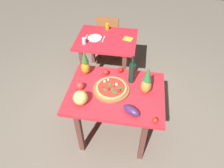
# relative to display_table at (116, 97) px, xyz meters

# --- Properties ---
(ground_plane) EXTENTS (10.00, 10.00, 0.00)m
(ground_plane) POSITION_rel_display_table_xyz_m (0.00, 0.00, -0.65)
(ground_plane) COLOR gray
(display_table) EXTENTS (1.12, 0.84, 0.75)m
(display_table) POSITION_rel_display_table_xyz_m (0.00, 0.00, 0.00)
(display_table) COLOR brown
(display_table) RESTS_ON ground_plane
(background_table) EXTENTS (0.94, 0.76, 0.75)m
(background_table) POSITION_rel_display_table_xyz_m (-0.31, 1.11, -0.02)
(background_table) COLOR brown
(background_table) RESTS_ON ground_plane
(dining_chair) EXTENTS (0.41, 0.41, 0.85)m
(dining_chair) POSITION_rel_display_table_xyz_m (-0.38, 1.72, -0.17)
(dining_chair) COLOR #975934
(dining_chair) RESTS_ON ground_plane
(pizza_board) EXTENTS (0.42, 0.42, 0.02)m
(pizza_board) POSITION_rel_display_table_xyz_m (-0.05, 0.02, 0.11)
(pizza_board) COLOR #975934
(pizza_board) RESTS_ON display_table
(pizza) EXTENTS (0.36, 0.36, 0.06)m
(pizza) POSITION_rel_display_table_xyz_m (-0.05, 0.02, 0.14)
(pizza) COLOR #E3AC60
(pizza) RESTS_ON pizza_board
(wine_bottle) EXTENTS (0.08, 0.08, 0.37)m
(wine_bottle) POSITION_rel_display_table_xyz_m (0.16, 0.20, 0.24)
(wine_bottle) COLOR #143023
(wine_bottle) RESTS_ON display_table
(pineapple_left) EXTENTS (0.11, 0.11, 0.34)m
(pineapple_left) POSITION_rel_display_table_xyz_m (-0.42, 0.27, 0.25)
(pineapple_left) COLOR #BF8A21
(pineapple_left) RESTS_ON display_table
(pineapple_right) EXTENTS (0.12, 0.12, 0.36)m
(pineapple_right) POSITION_rel_display_table_xyz_m (0.34, 0.05, 0.26)
(pineapple_right) COLOR #B98C39
(pineapple_right) RESTS_ON display_table
(melon) EXTENTS (0.16, 0.16, 0.16)m
(melon) POSITION_rel_display_table_xyz_m (-0.35, -0.23, 0.18)
(melon) COLOR #E2CC67
(melon) RESTS_ON display_table
(bell_pepper) EXTENTS (0.09, 0.09, 0.10)m
(bell_pepper) POSITION_rel_display_table_xyz_m (-0.41, -0.02, 0.15)
(bell_pepper) COLOR red
(bell_pepper) RESTS_ON display_table
(eggplant) EXTENTS (0.22, 0.18, 0.09)m
(eggplant) POSITION_rel_display_table_xyz_m (0.20, -0.28, 0.15)
(eggplant) COLOR #442559
(eggplant) RESTS_ON display_table
(tomato_at_corner) EXTENTS (0.08, 0.08, 0.08)m
(tomato_at_corner) POSITION_rel_display_table_xyz_m (-0.17, 0.28, 0.14)
(tomato_at_corner) COLOR red
(tomato_at_corner) RESTS_ON display_table
(tomato_by_bottle) EXTENTS (0.07, 0.07, 0.07)m
(tomato_by_bottle) POSITION_rel_display_table_xyz_m (0.01, 0.35, 0.13)
(tomato_by_bottle) COLOR red
(tomato_by_bottle) RESTS_ON display_table
(tomato_beside_pepper) EXTENTS (0.06, 0.06, 0.06)m
(tomato_beside_pepper) POSITION_rel_display_table_xyz_m (0.45, -0.36, 0.13)
(tomato_beside_pepper) COLOR red
(tomato_beside_pepper) RESTS_ON display_table
(drinking_glass_juice) EXTENTS (0.06, 0.06, 0.11)m
(drinking_glass_juice) POSITION_rel_display_table_xyz_m (-0.34, 1.39, 0.15)
(drinking_glass_juice) COLOR orange
(drinking_glass_juice) RESTS_ON background_table
(drinking_glass_water) EXTENTS (0.06, 0.06, 0.09)m
(drinking_glass_water) POSITION_rel_display_table_xyz_m (-0.62, 0.92, 0.15)
(drinking_glass_water) COLOR silver
(drinking_glass_water) RESTS_ON background_table
(dinner_plate) EXTENTS (0.22, 0.22, 0.02)m
(dinner_plate) POSITION_rel_display_table_xyz_m (-0.49, 1.09, 0.11)
(dinner_plate) COLOR white
(dinner_plate) RESTS_ON background_table
(fork_utensil) EXTENTS (0.02, 0.18, 0.01)m
(fork_utensil) POSITION_rel_display_table_xyz_m (-0.63, 1.09, 0.10)
(fork_utensil) COLOR silver
(fork_utensil) RESTS_ON background_table
(knife_utensil) EXTENTS (0.02, 0.18, 0.01)m
(knife_utensil) POSITION_rel_display_table_xyz_m (-0.35, 1.09, 0.10)
(knife_utensil) COLOR silver
(knife_utensil) RESTS_ON background_table
(napkin_folded) EXTENTS (0.17, 0.15, 0.01)m
(napkin_folded) POSITION_rel_display_table_xyz_m (0.02, 1.15, 0.10)
(napkin_folded) COLOR yellow
(napkin_folded) RESTS_ON background_table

